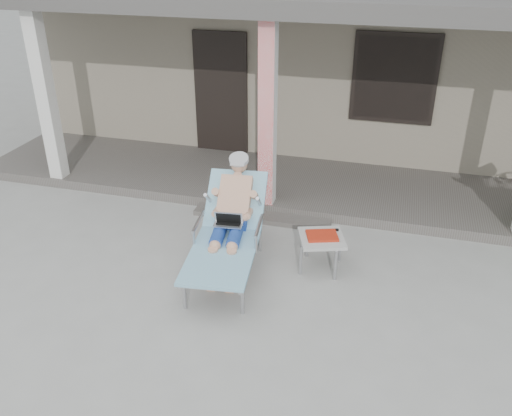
% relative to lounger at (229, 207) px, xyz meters
% --- Properties ---
extents(ground, '(60.00, 60.00, 0.00)m').
position_rel_lounger_xyz_m(ground, '(0.09, -0.64, -0.80)').
color(ground, '#9E9E99').
rests_on(ground, ground).
extents(house, '(10.40, 5.40, 3.30)m').
position_rel_lounger_xyz_m(house, '(0.09, 5.86, 0.87)').
color(house, gray).
rests_on(house, ground).
extents(porch_deck, '(10.00, 2.00, 0.15)m').
position_rel_lounger_xyz_m(porch_deck, '(0.09, 2.36, -0.72)').
color(porch_deck, '#605B56').
rests_on(porch_deck, ground).
extents(porch_overhang, '(10.00, 2.30, 2.85)m').
position_rel_lounger_xyz_m(porch_overhang, '(0.09, 2.31, 1.99)').
color(porch_overhang, silver).
rests_on(porch_overhang, porch_deck).
extents(porch_step, '(2.00, 0.30, 0.07)m').
position_rel_lounger_xyz_m(porch_step, '(0.09, 1.21, -0.76)').
color(porch_step, '#605B56').
rests_on(porch_step, ground).
extents(lounger, '(0.97, 2.04, 1.29)m').
position_rel_lounger_xyz_m(lounger, '(0.00, 0.00, 0.00)').
color(lounger, '#B7B7BC').
rests_on(lounger, ground).
extents(side_table, '(0.67, 0.67, 0.47)m').
position_rel_lounger_xyz_m(side_table, '(1.11, 0.21, -0.40)').
color(side_table, '#B0B0AB').
rests_on(side_table, ground).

